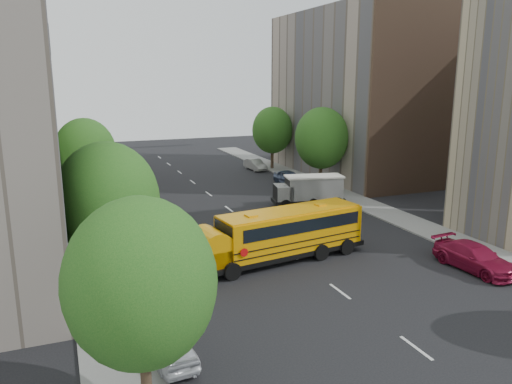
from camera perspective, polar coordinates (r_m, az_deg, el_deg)
ground at (r=33.45m, az=2.43°, el=-6.05°), size 120.00×120.00×0.00m
sidewalk_left at (r=35.53m, az=-18.33°, el=-5.46°), size 3.00×80.00×0.12m
sidewalk_right at (r=43.16m, az=13.72°, el=-1.94°), size 3.00×80.00×0.12m
lane_markings at (r=42.36m, az=-3.12°, el=-1.93°), size 0.15×64.00×0.01m
building_left_redbrick at (r=57.18m, az=-26.94°, el=7.19°), size 10.00×15.00×13.00m
building_right_far at (r=57.87m, az=10.84°, el=10.89°), size 10.00×22.00×18.00m
building_right_sidewall at (r=48.95m, az=17.86°, el=10.16°), size 10.10×0.30×18.00m
street_tree_0 at (r=16.20m, az=-13.03°, el=-10.12°), size 4.80×4.80×7.41m
street_tree_1 at (r=25.58m, az=-16.61°, el=-1.02°), size 5.12×5.12×7.90m
street_tree_2 at (r=43.27m, az=-18.93°, el=4.22°), size 4.99×4.99×7.71m
street_tree_4 at (r=49.44m, az=7.51°, el=6.12°), size 5.25×5.25×8.10m
street_tree_5 at (r=60.16m, az=1.88°, el=7.08°), size 4.86×4.86×7.51m
school_bus at (r=30.11m, az=2.59°, el=-4.68°), size 11.48×4.14×3.17m
safari_truck at (r=43.29m, az=6.06°, el=0.23°), size 6.46×3.39×2.63m
parked_car_0 at (r=20.78m, az=-9.80°, el=-16.83°), size 1.78×3.86×1.28m
parked_car_1 at (r=37.94m, az=-14.58°, el=-3.12°), size 1.62×4.02×1.30m
parked_car_2 at (r=48.49m, az=-17.23°, el=0.22°), size 2.48×4.90×1.33m
parked_car_3 at (r=31.67m, az=23.72°, el=-6.85°), size 2.50×5.33×1.50m
parked_car_4 at (r=51.45m, az=3.78°, el=1.60°), size 1.96×4.53×1.52m
parked_car_5 at (r=59.90m, az=-0.09°, el=3.15°), size 1.70×4.08×1.31m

